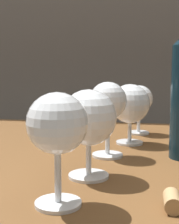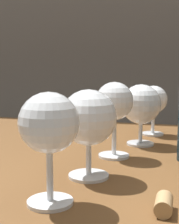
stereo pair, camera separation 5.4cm
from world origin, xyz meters
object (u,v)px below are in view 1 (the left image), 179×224
wine_glass_amber (57,126)px  wine_glass_cabernet (108,103)px  wine_glass_rose (130,104)px  wine_glass_chardonnay (139,100)px  wine_glass_port (90,120)px  cork (172,201)px

wine_glass_amber → wine_glass_cabernet: 0.25m
wine_glass_rose → wine_glass_chardonnay: bearing=81.5°
wine_glass_port → wine_glass_cabernet: size_ratio=0.96×
wine_glass_port → cork: size_ratio=3.42×
wine_glass_amber → wine_glass_chardonnay: bearing=79.2°
wine_glass_rose → cork: wine_glass_rose is taller
wine_glass_port → wine_glass_rose: 0.26m
wine_glass_amber → wine_glass_rose: 0.38m
wine_glass_chardonnay → wine_glass_amber: bearing=-100.8°
wine_glass_amber → wine_glass_cabernet: bearing=81.6°
wine_glass_cabernet → wine_glass_rose: (0.04, 0.12, -0.02)m
wine_glass_amber → cork: bearing=4.3°
wine_glass_port → wine_glass_cabernet: wine_glass_cabernet is taller
cork → wine_glass_cabernet: bearing=114.6°
wine_glass_amber → cork: size_ratio=3.53×
wine_glass_chardonnay → wine_glass_cabernet: bearing=-103.3°
wine_glass_amber → cork: (0.15, 0.01, -0.09)m
wine_glass_amber → wine_glass_cabernet: wine_glass_cabernet is taller
wine_glass_rose → wine_glass_cabernet: bearing=-108.0°
wine_glass_cabernet → cork: (0.11, -0.24, -0.10)m
cork → wine_glass_port: bearing=139.5°
wine_glass_cabernet → wine_glass_chardonnay: size_ratio=1.16×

